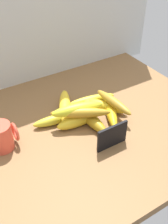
{
  "coord_description": "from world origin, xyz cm",
  "views": [
    {
      "loc": [
        -32.48,
        -62.39,
        66.23
      ],
      "look_at": [
        6.45,
        0.97,
        8.0
      ],
      "focal_mm": 43.56,
      "sensor_mm": 36.0,
      "label": 1
    }
  ],
  "objects_px": {
    "banana_3": "(104,106)",
    "banana_7": "(78,120)",
    "banana_0": "(65,106)",
    "banana_4": "(92,100)",
    "banana_1": "(111,111)",
    "chalkboard_sign": "(112,137)",
    "banana_2": "(55,120)",
    "banana_10": "(81,113)",
    "banana_5": "(90,118)",
    "banana_6": "(88,108)",
    "coffee_mug": "(2,136)",
    "banana_8": "(78,109)",
    "banana_9": "(113,102)"
  },
  "relations": [
    {
      "from": "banana_2",
      "to": "banana_4",
      "type": "bearing_deg",
      "value": 10.98
    },
    {
      "from": "coffee_mug",
      "to": "banana_5",
      "type": "xyz_separation_m",
      "value": [
        0.3,
        -0.04,
        -0.02
      ]
    },
    {
      "from": "banana_7",
      "to": "coffee_mug",
      "type": "bearing_deg",
      "value": 173.06
    },
    {
      "from": "chalkboard_sign",
      "to": "banana_7",
      "type": "bearing_deg",
      "value": 104.99
    },
    {
      "from": "chalkboard_sign",
      "to": "banana_2",
      "type": "height_order",
      "value": "chalkboard_sign"
    },
    {
      "from": "banana_2",
      "to": "banana_5",
      "type": "relative_size",
      "value": 0.82
    },
    {
      "from": "banana_2",
      "to": "banana_3",
      "type": "height_order",
      "value": "banana_3"
    },
    {
      "from": "banana_7",
      "to": "banana_9",
      "type": "height_order",
      "value": "banana_9"
    },
    {
      "from": "banana_5",
      "to": "banana_9",
      "type": "distance_m",
      "value": 0.11
    },
    {
      "from": "coffee_mug",
      "to": "banana_5",
      "type": "bearing_deg",
      "value": -7.98
    },
    {
      "from": "coffee_mug",
      "to": "banana_0",
      "type": "height_order",
      "value": "coffee_mug"
    },
    {
      "from": "chalkboard_sign",
      "to": "banana_1",
      "type": "distance_m",
      "value": 0.16
    },
    {
      "from": "banana_6",
      "to": "banana_10",
      "type": "xyz_separation_m",
      "value": [
        -0.07,
        -0.06,
        0.04
      ]
    },
    {
      "from": "banana_5",
      "to": "banana_7",
      "type": "xyz_separation_m",
      "value": [
        -0.04,
        0.01,
        0.0
      ]
    },
    {
      "from": "banana_0",
      "to": "banana_4",
      "type": "height_order",
      "value": "banana_0"
    },
    {
      "from": "coffee_mug",
      "to": "banana_8",
      "type": "relative_size",
      "value": 0.51
    },
    {
      "from": "banana_9",
      "to": "banana_10",
      "type": "xyz_separation_m",
      "value": [
        -0.14,
        -0.01,
        0.01
      ]
    },
    {
      "from": "chalkboard_sign",
      "to": "banana_3",
      "type": "bearing_deg",
      "value": 62.09
    },
    {
      "from": "banana_6",
      "to": "banana_7",
      "type": "bearing_deg",
      "value": -145.34
    },
    {
      "from": "banana_2",
      "to": "banana_6",
      "type": "bearing_deg",
      "value": -1.28
    },
    {
      "from": "banana_4",
      "to": "banana_8",
      "type": "bearing_deg",
      "value": -144.76
    },
    {
      "from": "banana_0",
      "to": "banana_1",
      "type": "distance_m",
      "value": 0.17
    },
    {
      "from": "banana_7",
      "to": "banana_4",
      "type": "bearing_deg",
      "value": 37.2
    },
    {
      "from": "banana_4",
      "to": "banana_1",
      "type": "bearing_deg",
      "value": -78.82
    },
    {
      "from": "banana_0",
      "to": "banana_3",
      "type": "xyz_separation_m",
      "value": [
        0.13,
        -0.07,
        -0.0
      ]
    },
    {
      "from": "banana_3",
      "to": "banana_7",
      "type": "distance_m",
      "value": 0.13
    },
    {
      "from": "coffee_mug",
      "to": "banana_1",
      "type": "relative_size",
      "value": 0.47
    },
    {
      "from": "banana_0",
      "to": "banana_4",
      "type": "relative_size",
      "value": 1.1
    },
    {
      "from": "banana_0",
      "to": "banana_9",
      "type": "distance_m",
      "value": 0.18
    },
    {
      "from": "banana_2",
      "to": "banana_3",
      "type": "distance_m",
      "value": 0.2
    },
    {
      "from": "coffee_mug",
      "to": "banana_6",
      "type": "distance_m",
      "value": 0.33
    },
    {
      "from": "banana_10",
      "to": "banana_5",
      "type": "bearing_deg",
      "value": 5.88
    },
    {
      "from": "banana_2",
      "to": "banana_7",
      "type": "xyz_separation_m",
      "value": [
        0.07,
        -0.05,
        0.0
      ]
    },
    {
      "from": "coffee_mug",
      "to": "banana_8",
      "type": "bearing_deg",
      "value": -5.4
    },
    {
      "from": "chalkboard_sign",
      "to": "coffee_mug",
      "type": "bearing_deg",
      "value": 149.45
    },
    {
      "from": "coffee_mug",
      "to": "banana_8",
      "type": "height_order",
      "value": "coffee_mug"
    },
    {
      "from": "banana_1",
      "to": "banana_9",
      "type": "distance_m",
      "value": 0.04
    },
    {
      "from": "banana_2",
      "to": "banana_0",
      "type": "bearing_deg",
      "value": 34.95
    },
    {
      "from": "banana_1",
      "to": "banana_2",
      "type": "bearing_deg",
      "value": 162.05
    },
    {
      "from": "banana_10",
      "to": "chalkboard_sign",
      "type": "bearing_deg",
      "value": -74.42
    },
    {
      "from": "chalkboard_sign",
      "to": "banana_4",
      "type": "relative_size",
      "value": 0.58
    },
    {
      "from": "banana_3",
      "to": "banana_9",
      "type": "bearing_deg",
      "value": -67.27
    },
    {
      "from": "banana_3",
      "to": "banana_6",
      "type": "bearing_deg",
      "value": 159.46
    },
    {
      "from": "banana_10",
      "to": "banana_1",
      "type": "bearing_deg",
      "value": 0.03
    },
    {
      "from": "chalkboard_sign",
      "to": "banana_7",
      "type": "relative_size",
      "value": 0.67
    },
    {
      "from": "banana_5",
      "to": "coffee_mug",
      "type": "bearing_deg",
      "value": 172.02
    },
    {
      "from": "banana_6",
      "to": "banana_3",
      "type": "bearing_deg",
      "value": -20.54
    },
    {
      "from": "banana_0",
      "to": "banana_3",
      "type": "distance_m",
      "value": 0.15
    },
    {
      "from": "banana_4",
      "to": "banana_10",
      "type": "bearing_deg",
      "value": -137.84
    },
    {
      "from": "banana_7",
      "to": "banana_0",
      "type": "bearing_deg",
      "value": 90.92
    }
  ]
}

